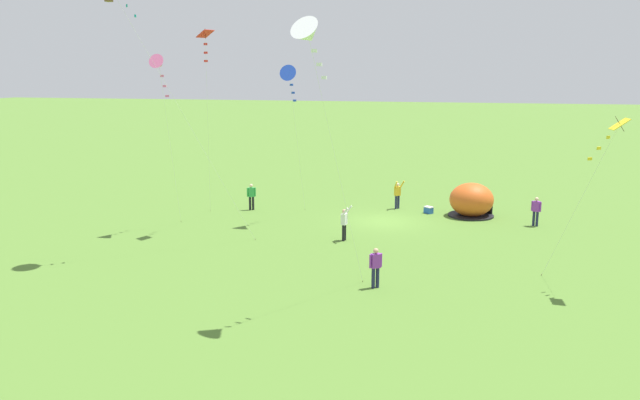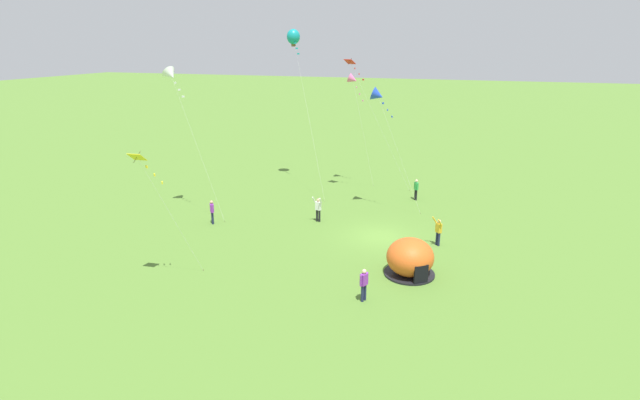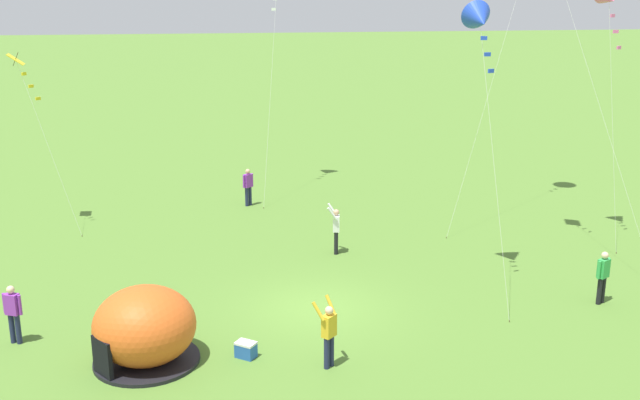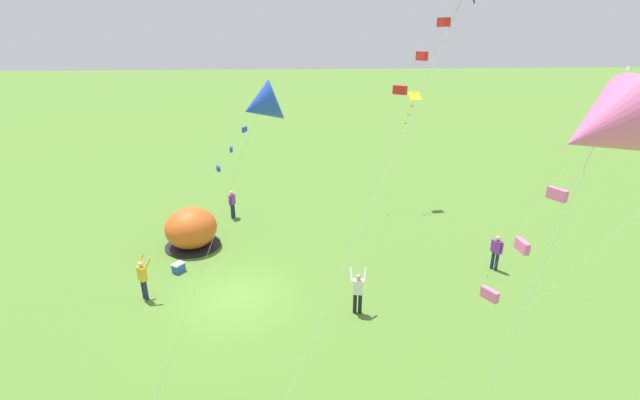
# 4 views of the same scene
# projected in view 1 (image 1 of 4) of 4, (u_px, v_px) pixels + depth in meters

# --- Properties ---
(ground_plane) EXTENTS (300.00, 300.00, 0.00)m
(ground_plane) POSITION_uv_depth(u_px,v_px,m) (385.00, 221.00, 37.59)
(ground_plane) COLOR #517A2D
(popup_tent) EXTENTS (2.81, 2.81, 2.10)m
(popup_tent) POSITION_uv_depth(u_px,v_px,m) (472.00, 201.00, 38.75)
(popup_tent) COLOR #D8591E
(popup_tent) RESTS_ON ground
(cooler_box) EXTENTS (0.64, 0.61, 0.44)m
(cooler_box) POSITION_uv_depth(u_px,v_px,m) (429.00, 210.00, 39.69)
(cooler_box) COLOR #2659B2
(cooler_box) RESTS_ON ground
(person_flying_kite) EXTENTS (0.54, 0.68, 1.89)m
(person_flying_kite) POSITION_uv_depth(u_px,v_px,m) (344.00, 222.00, 33.13)
(person_flying_kite) COLOR black
(person_flying_kite) RESTS_ON ground
(person_arms_raised) EXTENTS (0.70, 0.70, 1.89)m
(person_arms_raised) POSITION_uv_depth(u_px,v_px,m) (398.00, 194.00, 40.87)
(person_arms_raised) COLOR #1E2347
(person_arms_raised) RESTS_ON ground
(person_with_toddler) EXTENTS (0.49, 0.42, 1.72)m
(person_with_toddler) POSITION_uv_depth(u_px,v_px,m) (376.00, 266.00, 25.87)
(person_with_toddler) COLOR #1E2347
(person_with_toddler) RESTS_ON ground
(person_strolling) EXTENTS (0.52, 0.40, 1.72)m
(person_strolling) POSITION_uv_depth(u_px,v_px,m) (251.00, 195.00, 40.51)
(person_strolling) COLOR black
(person_strolling) RESTS_ON ground
(person_near_tent) EXTENTS (0.54, 0.38, 1.72)m
(person_near_tent) POSITION_uv_depth(u_px,v_px,m) (536.00, 210.00, 36.26)
(person_near_tent) COLOR #1E2347
(person_near_tent) RESTS_ON ground
(kite_pink) EXTENTS (0.89, 2.60, 9.80)m
(kite_pink) POSITION_uv_depth(u_px,v_px,m) (159.00, 64.00, 33.58)
(kite_pink) COLOR silver
(kite_pink) RESTS_ON ground
(kite_blue) EXTENTS (0.98, 4.11, 9.25)m
(kite_blue) POSITION_uv_depth(u_px,v_px,m) (290.00, 75.00, 35.57)
(kite_blue) COLOR silver
(kite_blue) RESTS_ON ground
(kite_red) EXTENTS (2.75, 5.43, 11.11)m
(kite_red) POSITION_uv_depth(u_px,v_px,m) (205.00, 43.00, 33.41)
(kite_red) COLOR silver
(kite_red) RESTS_ON ground
(kite_yellow) EXTENTS (2.56, 2.26, 7.18)m
(kite_yellow) POSITION_uv_depth(u_px,v_px,m) (613.00, 133.00, 24.21)
(kite_yellow) COLOR silver
(kite_yellow) RESTS_ON ground
(kite_white) EXTENTS (1.91, 5.00, 10.70)m
(kite_white) POSITION_uv_depth(u_px,v_px,m) (308.00, 34.00, 20.95)
(kite_white) COLOR silver
(kite_white) RESTS_ON ground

